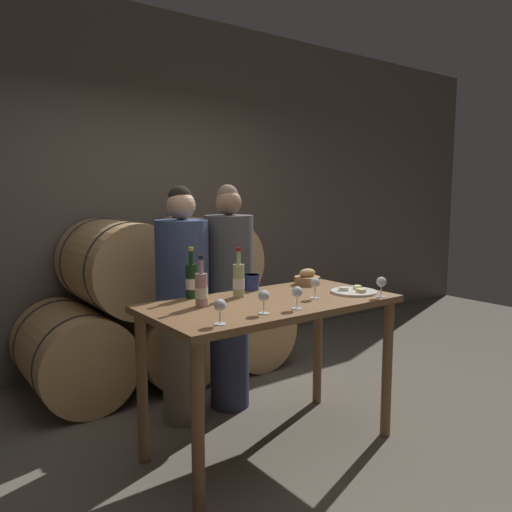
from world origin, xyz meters
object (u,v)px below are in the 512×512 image
object	(u,v)px
cheese_plate	(354,291)
wine_glass_left	(264,297)
wine_bottle_red	(191,280)
wine_bottle_rose	(201,289)
blue_crock	(252,281)
bread_basket	(307,278)
wine_glass_far_right	(381,283)
person_left	(183,304)
wine_glass_right	(315,284)
tasting_table	(271,322)
wine_bottle_white	(239,280)
person_right	(229,297)
wine_glass_center	(297,293)
wine_glass_far_left	(220,306)

from	to	relation	value
cheese_plate	wine_glass_left	size ratio (longest dim) A/B	2.32
wine_bottle_red	wine_bottle_rose	distance (m)	0.25
blue_crock	wine_glass_left	size ratio (longest dim) A/B	0.84
bread_basket	wine_glass_far_right	distance (m)	0.59
blue_crock	person_left	bearing A→B (deg)	133.58
wine_glass_right	wine_bottle_red	bearing A→B (deg)	142.38
tasting_table	wine_bottle_rose	size ratio (longest dim) A/B	5.19
person_left	wine_bottle_rose	distance (m)	0.63
wine_bottle_white	wine_bottle_rose	xyz separation A→B (m)	(-0.31, -0.08, -0.01)
tasting_table	person_right	bearing A→B (deg)	78.02
wine_glass_far_right	bread_basket	bearing A→B (deg)	97.28
wine_glass_far_right	cheese_plate	bearing A→B (deg)	99.38
tasting_table	wine_bottle_white	xyz separation A→B (m)	(-0.10, 0.19, 0.24)
wine_glass_left	wine_bottle_white	bearing A→B (deg)	72.82
bread_basket	wine_glass_center	world-z (taller)	wine_glass_center
bread_basket	cheese_plate	distance (m)	0.40
wine_bottle_red	person_left	bearing A→B (deg)	71.10
cheese_plate	wine_glass_far_left	world-z (taller)	wine_glass_far_left
wine_bottle_rose	wine_glass_right	distance (m)	0.70
wine_glass_far_right	wine_glass_right	bearing A→B (deg)	148.04
wine_glass_far_left	wine_glass_left	world-z (taller)	same
wine_glass_far_left	wine_glass_left	bearing A→B (deg)	8.62
wine_glass_left	wine_glass_center	distance (m)	0.21
tasting_table	person_right	world-z (taller)	person_right
wine_glass_center	bread_basket	bearing A→B (deg)	43.32
person_right	cheese_plate	xyz separation A→B (m)	(0.42, -0.81, 0.12)
person_right	wine_bottle_white	size ratio (longest dim) A/B	5.31
wine_glass_center	wine_glass_far_right	distance (m)	0.62
wine_glass_far_right	tasting_table	bearing A→B (deg)	150.99
wine_bottle_rose	cheese_plate	size ratio (longest dim) A/B	0.99
blue_crock	bread_basket	bearing A→B (deg)	-9.35
person_left	wine_glass_far_left	distance (m)	1.02
wine_bottle_red	wine_glass_center	size ratio (longest dim) A/B	2.45
blue_crock	cheese_plate	bearing A→B (deg)	-44.51
tasting_table	blue_crock	world-z (taller)	blue_crock
wine_bottle_red	blue_crock	size ratio (longest dim) A/B	2.92
bread_basket	wine_bottle_white	bearing A→B (deg)	-174.16
person_right	wine_bottle_rose	distance (m)	0.82
tasting_table	wine_glass_far_right	distance (m)	0.72
bread_basket	tasting_table	bearing A→B (deg)	-153.93
wine_glass_far_right	wine_glass_center	bearing A→B (deg)	173.39
cheese_plate	bread_basket	bearing A→B (deg)	96.25
person_left	person_right	distance (m)	0.38
tasting_table	wine_bottle_white	bearing A→B (deg)	118.37
wine_glass_left	wine_glass_center	world-z (taller)	same
tasting_table	person_right	distance (m)	0.68
wine_bottle_red	wine_glass_right	bearing A→B (deg)	-37.62
person_left	wine_glass_right	size ratio (longest dim) A/B	12.73
wine_glass_far_left	wine_bottle_red	bearing A→B (deg)	72.86
wine_bottle_red	wine_glass_center	world-z (taller)	wine_bottle_red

